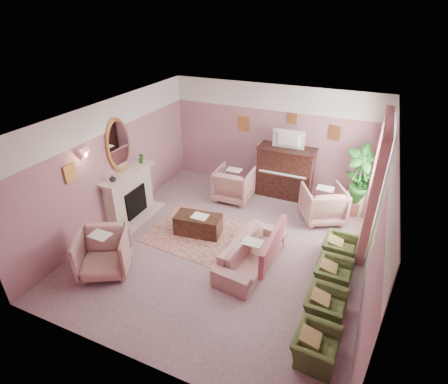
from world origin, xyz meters
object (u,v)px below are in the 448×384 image
at_px(olive_chair_b, 326,303).
at_px(olive_chair_c, 333,271).
at_px(floral_armchair_front, 103,251).
at_px(sofa, 252,249).
at_px(floral_armchair_left, 234,183).
at_px(television, 288,139).
at_px(side_table, 358,199).
at_px(floral_armchair_right, 323,202).
at_px(piano, 285,173).
at_px(olive_chair_a, 316,343).
at_px(olive_chair_d, 340,246).
at_px(coffee_table, 198,225).

height_order(olive_chair_b, olive_chair_c, same).
height_order(floral_armchair_front, olive_chair_c, floral_armchair_front).
xyz_separation_m(sofa, floral_armchair_left, (-1.33, 2.28, 0.09)).
bearing_deg(television, side_table, -1.69).
bearing_deg(side_table, floral_armchair_right, -135.08).
bearing_deg(olive_chair_b, television, 114.66).
distance_m(piano, olive_chair_a, 4.91).
bearing_deg(olive_chair_a, olive_chair_d, 90.00).
distance_m(coffee_table, floral_armchair_front, 2.11).
relative_size(olive_chair_a, olive_chair_c, 1.00).
xyz_separation_m(coffee_table, olive_chair_b, (2.98, -1.27, 0.08)).
xyz_separation_m(television, coffee_table, (-1.27, -2.45, -1.38)).
xyz_separation_m(coffee_table, sofa, (1.45, -0.52, 0.16)).
bearing_deg(olive_chair_b, floral_armchair_front, -172.31).
bearing_deg(floral_armchair_left, olive_chair_a, -53.47).
relative_size(olive_chair_c, olive_chair_d, 1.00).
height_order(piano, television, television).
distance_m(piano, coffee_table, 2.83).
height_order(floral_armchair_right, olive_chair_d, floral_armchair_right).
distance_m(floral_armchair_right, side_table, 1.02).
height_order(olive_chair_b, side_table, side_table).
distance_m(floral_armchair_left, olive_chair_a, 4.80).
relative_size(television, olive_chair_a, 1.14).
xyz_separation_m(coffee_table, olive_chair_c, (2.98, -0.45, 0.08)).
xyz_separation_m(olive_chair_b, side_table, (0.15, 3.67, 0.05)).
height_order(floral_armchair_right, floral_armchair_front, same).
bearing_deg(olive_chair_d, olive_chair_c, -90.00).
bearing_deg(olive_chair_a, piano, 110.42).
height_order(floral_armchair_left, side_table, floral_armchair_left).
bearing_deg(television, olive_chair_b, -65.34).
height_order(television, olive_chair_a, television).
distance_m(floral_armchair_left, floral_armchair_front, 3.76).
bearing_deg(television, floral_armchair_right, -34.05).
bearing_deg(piano, coffee_table, -116.84).
xyz_separation_m(olive_chair_c, olive_chair_d, (0.00, 0.82, 0.00)).
relative_size(olive_chair_a, olive_chair_b, 1.00).
distance_m(coffee_table, side_table, 3.94).
xyz_separation_m(floral_armchair_right, olive_chair_c, (0.57, -2.13, -0.16)).
height_order(sofa, olive_chair_a, sofa).
bearing_deg(piano, sofa, -86.51).
bearing_deg(floral_armchair_left, piano, 33.07).
bearing_deg(olive_chair_c, olive_chair_d, 90.00).
distance_m(sofa, olive_chair_b, 1.70).
relative_size(piano, sofa, 0.74).
relative_size(coffee_table, olive_chair_b, 1.42).
distance_m(piano, floral_armchair_right, 1.42).
height_order(television, sofa, television).
bearing_deg(sofa, olive_chair_a, -45.84).
bearing_deg(coffee_table, television, 62.69).
xyz_separation_m(floral_armchair_front, olive_chair_a, (4.02, -0.28, -0.16)).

